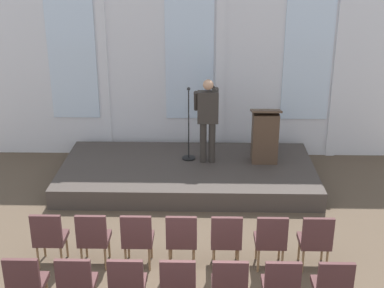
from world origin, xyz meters
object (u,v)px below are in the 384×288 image
(chair_r1_c1, at_px, (76,281))
(chair_r1_c2, at_px, (127,282))
(chair_r1_c6, at_px, (332,285))
(chair_r0_c6, at_px, (316,238))
(chair_r0_c3, at_px, (182,237))
(speaker, at_px, (208,115))
(chair_r1_c0, at_px, (26,281))
(chair_r1_c5, at_px, (281,284))
(chair_r0_c1, at_px, (93,236))
(chair_r1_c4, at_px, (229,283))
(mic_stand, at_px, (189,144))
(chair_r0_c5, at_px, (271,238))
(chair_r0_c0, at_px, (49,235))
(chair_r0_c4, at_px, (226,237))
(chair_r1_c3, at_px, (178,283))
(chair_r0_c2, at_px, (137,236))
(lectern, at_px, (265,136))

(chair_r1_c1, height_order, chair_r1_c2, same)
(chair_r1_c6, bearing_deg, chair_r0_c6, 90.00)
(chair_r0_c3, bearing_deg, chair_r1_c6, -29.50)
(chair_r0_c3, height_order, chair_r1_c2, same)
(speaker, height_order, chair_r0_c6, speaker)
(chair_r1_c0, distance_m, chair_r1_c5, 3.35)
(chair_r0_c6, bearing_deg, chair_r0_c1, 180.00)
(chair_r1_c4, bearing_deg, mic_stand, 98.29)
(mic_stand, xyz_separation_m, chair_r1_c5, (1.33, -4.52, -0.19))
(chair_r0_c6, distance_m, chair_r1_c4, 1.76)
(speaker, xyz_separation_m, chair_r0_c5, (0.94, -3.25, -0.87))
(chair_r0_c0, relative_size, chair_r1_c0, 1.00)
(chair_r0_c4, bearing_deg, chair_r1_c2, -139.68)
(chair_r1_c4, xyz_separation_m, chair_r1_c6, (1.34, 0.00, 0.00))
(chair_r0_c3, height_order, chair_r1_c3, same)
(chair_r1_c4, bearing_deg, speaker, 93.51)
(chair_r0_c1, distance_m, chair_r0_c5, 2.68)
(chair_r1_c1, height_order, chair_r1_c4, same)
(chair_r0_c2, distance_m, chair_r1_c3, 1.32)
(mic_stand, relative_size, lectern, 1.34)
(chair_r1_c3, bearing_deg, chair_r1_c5, 0.00)
(chair_r0_c2, bearing_deg, chair_r1_c3, -59.50)
(chair_r1_c2, relative_size, chair_r1_c6, 1.00)
(chair_r0_c6, bearing_deg, mic_stand, 120.59)
(chair_r0_c3, distance_m, chair_r1_c1, 1.76)
(mic_stand, xyz_separation_m, chair_r1_c4, (0.66, -4.52, -0.19))
(speaker, distance_m, chair_r1_c2, 4.60)
(chair_r1_c1, bearing_deg, chair_r0_c1, 90.00)
(mic_stand, bearing_deg, speaker, -18.99)
(chair_r0_c2, height_order, chair_r1_c4, same)
(chair_r1_c6, bearing_deg, chair_r0_c4, 139.68)
(mic_stand, relative_size, chair_r0_c3, 1.65)
(chair_r0_c1, bearing_deg, chair_r1_c5, -23.00)
(chair_r1_c0, bearing_deg, chair_r0_c2, 40.32)
(chair_r1_c5, bearing_deg, chair_r0_c2, 150.50)
(chair_r0_c3, bearing_deg, chair_r0_c2, 180.00)
(chair_r0_c2, relative_size, chair_r1_c5, 1.00)
(chair_r0_c1, height_order, chair_r0_c3, same)
(chair_r0_c3, bearing_deg, chair_r1_c5, -40.32)
(chair_r0_c4, xyz_separation_m, chair_r1_c0, (-2.68, -1.14, 0.00))
(chair_r0_c2, distance_m, chair_r0_c6, 2.68)
(mic_stand, xyz_separation_m, chair_r0_c5, (1.33, -3.38, -0.19))
(chair_r1_c0, height_order, chair_r1_c1, same)
(chair_r0_c6, relative_size, chair_r1_c3, 1.00)
(chair_r1_c1, distance_m, chair_r1_c5, 2.68)
(chair_r0_c1, relative_size, chair_r1_c6, 1.00)
(chair_r0_c3, relative_size, chair_r0_c6, 1.00)
(chair_r0_c0, bearing_deg, speaker, 53.40)
(chair_r1_c2, bearing_deg, chair_r0_c2, 90.00)
(speaker, bearing_deg, chair_r1_c4, -86.49)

